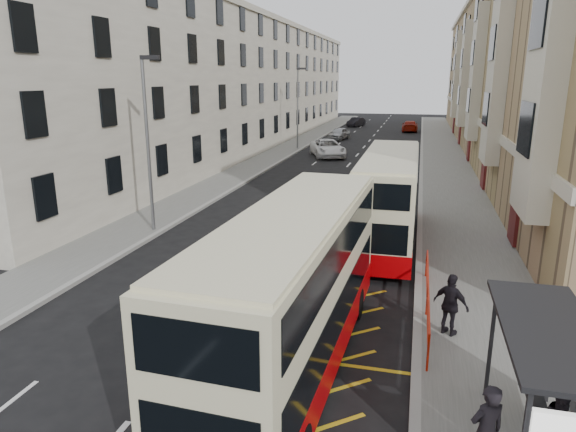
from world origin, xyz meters
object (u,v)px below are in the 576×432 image
(bus_shelter, at_px, (559,375))
(pedestrian_far, at_px, (451,305))
(street_lamp_far, at_px, (298,104))
(double_decker_rear, at_px, (388,198))
(street_lamp_near, at_px, (148,135))
(car_silver, at_px, (339,134))
(pedestrian_mid, at_px, (561,426))
(car_dark, at_px, (356,122))
(pedestrian_near, at_px, (486,432))
(double_decker_front, at_px, (294,292))
(white_van, at_px, (328,148))
(car_red, at_px, (410,126))

(bus_shelter, distance_m, pedestrian_far, 5.33)
(street_lamp_far, height_order, double_decker_rear, street_lamp_far)
(street_lamp_near, xyz_separation_m, car_silver, (2.69, 39.95, -3.91))
(street_lamp_near, bearing_deg, pedestrian_mid, -39.01)
(pedestrian_mid, relative_size, car_dark, 0.38)
(street_lamp_far, distance_m, pedestrian_near, 45.07)
(pedestrian_near, relative_size, car_dark, 0.45)
(car_dark, bearing_deg, double_decker_front, -67.48)
(double_decker_front, bearing_deg, street_lamp_far, 105.51)
(double_decker_rear, height_order, white_van, double_decker_rear)
(car_dark, bearing_deg, bus_shelter, -63.36)
(double_decker_front, bearing_deg, pedestrian_mid, -18.34)
(pedestrian_far, relative_size, white_van, 0.31)
(car_dark, bearing_deg, car_red, -18.64)
(street_lamp_far, distance_m, car_dark, 28.11)
(bus_shelter, relative_size, car_dark, 1.02)
(car_dark, bearing_deg, street_lamp_far, -78.45)
(pedestrian_mid, bearing_deg, double_decker_front, 146.99)
(bus_shelter, height_order, pedestrian_mid, bus_shelter)
(bus_shelter, height_order, street_lamp_far, street_lamp_far)
(double_decker_rear, height_order, pedestrian_mid, double_decker_rear)
(pedestrian_far, bearing_deg, double_decker_rear, -43.57)
(double_decker_rear, relative_size, car_red, 2.00)
(pedestrian_near, bearing_deg, double_decker_front, -62.23)
(street_lamp_near, xyz_separation_m, pedestrian_far, (13.21, -7.39, -3.59))
(double_decker_front, bearing_deg, car_dark, 98.10)
(bus_shelter, xyz_separation_m, double_decker_front, (-5.38, 2.41, -0.02))
(double_decker_rear, distance_m, pedestrian_far, 8.84)
(street_lamp_near, distance_m, street_lamp_far, 30.00)
(street_lamp_far, height_order, car_red, street_lamp_far)
(bus_shelter, height_order, street_lamp_near, street_lamp_near)
(street_lamp_near, xyz_separation_m, car_dark, (2.56, 57.71, -3.95))
(car_silver, bearing_deg, street_lamp_far, -93.05)
(street_lamp_near, distance_m, double_decker_front, 13.88)
(pedestrian_far, bearing_deg, pedestrian_near, 124.82)
(street_lamp_near, height_order, double_decker_front, street_lamp_near)
(street_lamp_near, bearing_deg, double_decker_front, -46.97)
(pedestrian_far, distance_m, car_dark, 65.96)
(street_lamp_near, height_order, white_van, street_lamp_near)
(bus_shelter, bearing_deg, double_decker_rear, 105.70)
(street_lamp_near, relative_size, car_red, 1.57)
(pedestrian_near, bearing_deg, street_lamp_far, -100.65)
(pedestrian_far, height_order, car_silver, pedestrian_far)
(street_lamp_far, relative_size, pedestrian_far, 4.44)
(bus_shelter, relative_size, white_van, 0.74)
(bus_shelter, distance_m, car_silver, 53.72)
(pedestrian_near, bearing_deg, street_lamp_near, -71.66)
(pedestrian_near, distance_m, pedestrian_far, 5.46)
(car_red, bearing_deg, pedestrian_near, 91.56)
(street_lamp_far, height_order, white_van, street_lamp_far)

